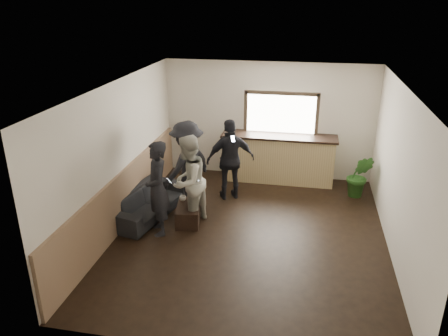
% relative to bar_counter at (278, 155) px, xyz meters
% --- Properties ---
extents(ground, '(5.00, 6.00, 0.01)m').
position_rel_bar_counter_xyz_m(ground, '(-0.30, -2.70, -0.64)').
color(ground, black).
extents(room_shell, '(5.01, 6.01, 2.80)m').
position_rel_bar_counter_xyz_m(room_shell, '(-1.04, -2.70, 0.83)').
color(room_shell, silver).
rests_on(room_shell, ground).
extents(bar_counter, '(2.70, 0.68, 2.13)m').
position_rel_bar_counter_xyz_m(bar_counter, '(0.00, 0.00, 0.00)').
color(bar_counter, tan).
rests_on(bar_counter, ground).
extents(sofa, '(1.20, 2.11, 0.58)m').
position_rel_bar_counter_xyz_m(sofa, '(-2.45, -2.29, -0.35)').
color(sofa, black).
rests_on(sofa, ground).
extents(coffee_table, '(0.57, 0.86, 0.35)m').
position_rel_bar_counter_xyz_m(coffee_table, '(-1.57, -2.43, -0.46)').
color(coffee_table, black).
rests_on(coffee_table, ground).
extents(cup_a, '(0.18, 0.18, 0.10)m').
position_rel_bar_counter_xyz_m(cup_a, '(-1.73, -2.25, -0.24)').
color(cup_a, silver).
rests_on(cup_a, coffee_table).
extents(cup_b, '(0.12, 0.12, 0.09)m').
position_rel_bar_counter_xyz_m(cup_b, '(-1.42, -2.56, -0.24)').
color(cup_b, silver).
rests_on(cup_b, coffee_table).
extents(potted_plant, '(0.60, 0.51, 0.99)m').
position_rel_bar_counter_xyz_m(potted_plant, '(1.84, -0.59, -0.15)').
color(potted_plant, '#2D6623').
rests_on(potted_plant, ground).
extents(person_a, '(0.69, 0.78, 1.81)m').
position_rel_bar_counter_xyz_m(person_a, '(-2.00, -2.94, 0.26)').
color(person_a, black).
rests_on(person_a, ground).
extents(person_b, '(0.89, 1.03, 1.81)m').
position_rel_bar_counter_xyz_m(person_b, '(-1.54, -2.50, 0.26)').
color(person_b, beige).
rests_on(person_b, ground).
extents(person_c, '(1.19, 1.40, 1.88)m').
position_rel_bar_counter_xyz_m(person_c, '(-1.75, -1.79, 0.30)').
color(person_c, black).
rests_on(person_c, ground).
extents(person_d, '(1.14, 0.81, 1.80)m').
position_rel_bar_counter_xyz_m(person_d, '(-0.95, -1.18, 0.26)').
color(person_d, black).
rests_on(person_d, ground).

